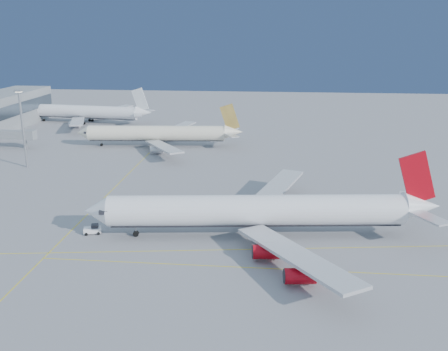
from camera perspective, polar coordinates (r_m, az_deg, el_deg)
ground at (r=106.00m, az=3.58°, el=-7.05°), size 500.00×500.00×0.00m
jet_bridge at (r=198.05m, az=-23.59°, el=4.32°), size 23.60×3.60×6.90m
taxiway_lines at (r=113.19m, az=-3.80°, el=-5.48°), size 118.86×140.00×0.02m
airliner_virgin at (r=104.93m, az=4.59°, el=-4.05°), size 74.76×66.75×18.44m
airliner_etihad at (r=186.36m, az=-7.32°, el=4.79°), size 61.71×56.82×16.10m
airliner_third at (r=240.01m, az=-15.39°, el=7.01°), size 63.26×57.98×16.96m
pushback_tug at (r=110.89m, az=-14.75°, el=-5.97°), size 4.01×3.03×2.05m
light_mast at (r=166.96m, az=-22.07°, el=5.66°), size 2.10×2.10×24.31m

